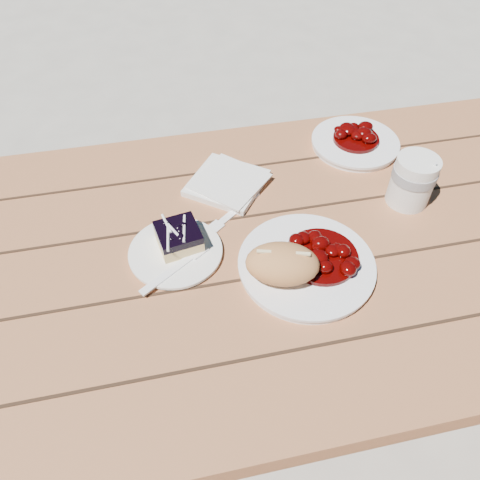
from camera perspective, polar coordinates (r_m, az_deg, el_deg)
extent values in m
plane|color=#A6A196|center=(1.56, -1.09, -19.54)|extent=(60.00, 60.00, 0.00)
cube|color=brown|center=(0.94, -1.71, -2.16)|extent=(2.00, 0.80, 0.05)
cube|color=brown|center=(1.73, 26.40, 2.62)|extent=(0.07, 0.07, 0.70)
cube|color=brown|center=(1.60, -5.87, 8.77)|extent=(1.80, 0.25, 0.04)
cube|color=brown|center=(1.97, 18.51, 6.18)|extent=(0.06, 0.06, 0.42)
cylinder|color=white|center=(0.89, 8.07, -3.07)|extent=(0.25, 0.25, 0.02)
ellipsoid|color=#C4844B|center=(0.83, 5.18, -2.91)|extent=(0.15, 0.12, 0.07)
cylinder|color=white|center=(0.91, -7.84, -1.52)|extent=(0.18, 0.18, 0.01)
cube|color=#F6D486|center=(0.91, -7.45, 0.02)|extent=(0.09, 0.09, 0.03)
cube|color=black|center=(0.90, -7.57, 0.92)|extent=(0.09, 0.09, 0.02)
cylinder|color=white|center=(1.04, 20.27, 6.77)|extent=(0.09, 0.09, 0.11)
cube|color=white|center=(1.05, -1.61, 6.97)|extent=(0.21, 0.21, 0.01)
cylinder|color=white|center=(1.19, 13.83, 11.37)|extent=(0.21, 0.21, 0.02)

